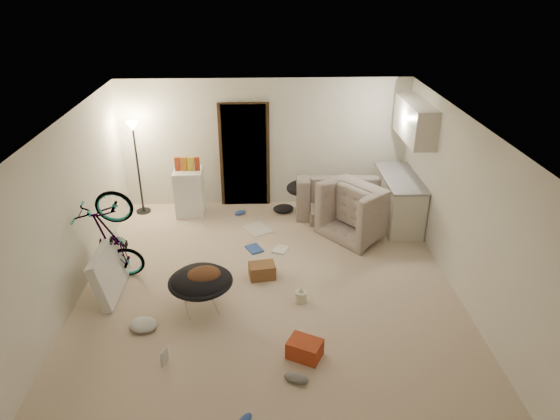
{
  "coord_description": "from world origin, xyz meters",
  "views": [
    {
      "loc": [
        -0.08,
        -6.22,
        4.3
      ],
      "look_at": [
        0.19,
        0.6,
        0.98
      ],
      "focal_mm": 32.0,
      "sensor_mm": 36.0,
      "label": 1
    }
  ],
  "objects_px": {
    "floor_lamp": "(135,148)",
    "drink_case_a": "(262,271)",
    "sofa": "(350,198)",
    "bicycle": "(115,256)",
    "drink_case_b": "(305,349)",
    "kitchen_counter": "(398,201)",
    "tv_box": "(110,270)",
    "armchair": "(365,213)",
    "juicer": "(301,296)",
    "mini_fridge": "(189,192)",
    "saucer_chair": "(201,286)"
  },
  "relations": [
    {
      "from": "floor_lamp",
      "to": "saucer_chair",
      "type": "xyz_separation_m",
      "value": [
        1.47,
        -3.15,
        -0.93
      ]
    },
    {
      "from": "mini_fridge",
      "to": "juicer",
      "type": "relative_size",
      "value": 3.74
    },
    {
      "from": "bicycle",
      "to": "tv_box",
      "type": "relative_size",
      "value": 1.42
    },
    {
      "from": "floor_lamp",
      "to": "tv_box",
      "type": "bearing_deg",
      "value": -87.85
    },
    {
      "from": "bicycle",
      "to": "drink_case_b",
      "type": "relative_size",
      "value": 3.93
    },
    {
      "from": "kitchen_counter",
      "to": "drink_case_b",
      "type": "xyz_separation_m",
      "value": [
        -2.02,
        -3.51,
        -0.32
      ]
    },
    {
      "from": "drink_case_a",
      "to": "drink_case_b",
      "type": "height_order",
      "value": "drink_case_b"
    },
    {
      "from": "armchair",
      "to": "juicer",
      "type": "bearing_deg",
      "value": 110.08
    },
    {
      "from": "floor_lamp",
      "to": "bicycle",
      "type": "height_order",
      "value": "floor_lamp"
    },
    {
      "from": "bicycle",
      "to": "mini_fridge",
      "type": "xyz_separation_m",
      "value": [
        0.83,
        2.27,
        0.04
      ]
    },
    {
      "from": "bicycle",
      "to": "mini_fridge",
      "type": "relative_size",
      "value": 1.75
    },
    {
      "from": "drink_case_b",
      "to": "juicer",
      "type": "xyz_separation_m",
      "value": [
        0.04,
        1.12,
        -0.02
      ]
    },
    {
      "from": "tv_box",
      "to": "juicer",
      "type": "bearing_deg",
      "value": -6.96
    },
    {
      "from": "drink_case_a",
      "to": "drink_case_b",
      "type": "xyz_separation_m",
      "value": [
        0.51,
        -1.77,
        0.0
      ]
    },
    {
      "from": "kitchen_counter",
      "to": "saucer_chair",
      "type": "distance_m",
      "value": 4.19
    },
    {
      "from": "armchair",
      "to": "tv_box",
      "type": "bearing_deg",
      "value": 75.13
    },
    {
      "from": "drink_case_a",
      "to": "juicer",
      "type": "xyz_separation_m",
      "value": [
        0.55,
        -0.65,
        -0.01
      ]
    },
    {
      "from": "kitchen_counter",
      "to": "mini_fridge",
      "type": "xyz_separation_m",
      "value": [
        -3.9,
        0.55,
        0.01
      ]
    },
    {
      "from": "tv_box",
      "to": "bicycle",
      "type": "bearing_deg",
      "value": 90.69
    },
    {
      "from": "juicer",
      "to": "mini_fridge",
      "type": "bearing_deg",
      "value": 123.11
    },
    {
      "from": "saucer_chair",
      "to": "sofa",
      "type": "bearing_deg",
      "value": 49.15
    },
    {
      "from": "kitchen_counter",
      "to": "bicycle",
      "type": "bearing_deg",
      "value": -160.05
    },
    {
      "from": "mini_fridge",
      "to": "tv_box",
      "type": "xyz_separation_m",
      "value": [
        -0.83,
        -2.57,
        -0.08
      ]
    },
    {
      "from": "bicycle",
      "to": "tv_box",
      "type": "distance_m",
      "value": 0.31
    },
    {
      "from": "drink_case_b",
      "to": "sofa",
      "type": "bearing_deg",
      "value": 100.55
    },
    {
      "from": "drink_case_b",
      "to": "saucer_chair",
      "type": "bearing_deg",
      "value": 170.77
    },
    {
      "from": "mini_fridge",
      "to": "tv_box",
      "type": "distance_m",
      "value": 2.7
    },
    {
      "from": "floor_lamp",
      "to": "kitchen_counter",
      "type": "xyz_separation_m",
      "value": [
        4.83,
        -0.65,
        -0.87
      ]
    },
    {
      "from": "mini_fridge",
      "to": "tv_box",
      "type": "height_order",
      "value": "mini_fridge"
    },
    {
      "from": "tv_box",
      "to": "floor_lamp",
      "type": "bearing_deg",
      "value": 92.84
    },
    {
      "from": "mini_fridge",
      "to": "bicycle",
      "type": "bearing_deg",
      "value": -111.89
    },
    {
      "from": "armchair",
      "to": "juicer",
      "type": "height_order",
      "value": "armchair"
    },
    {
      "from": "sofa",
      "to": "saucer_chair",
      "type": "distance_m",
      "value": 3.9
    },
    {
      "from": "bicycle",
      "to": "mini_fridge",
      "type": "bearing_deg",
      "value": -19.5
    },
    {
      "from": "floor_lamp",
      "to": "sofa",
      "type": "xyz_separation_m",
      "value": [
        4.02,
        -0.2,
        -1.0
      ]
    },
    {
      "from": "floor_lamp",
      "to": "drink_case_a",
      "type": "bearing_deg",
      "value": -46.01
    },
    {
      "from": "floor_lamp",
      "to": "kitchen_counter",
      "type": "distance_m",
      "value": 4.95
    },
    {
      "from": "floor_lamp",
      "to": "saucer_chair",
      "type": "bearing_deg",
      "value": -65.07
    },
    {
      "from": "drink_case_b",
      "to": "bicycle",
      "type": "bearing_deg",
      "value": 174.06
    },
    {
      "from": "floor_lamp",
      "to": "drink_case_a",
      "type": "height_order",
      "value": "floor_lamp"
    },
    {
      "from": "drink_case_a",
      "to": "armchair",
      "type": "bearing_deg",
      "value": 28.04
    },
    {
      "from": "saucer_chair",
      "to": "drink_case_b",
      "type": "relative_size",
      "value": 2.22
    },
    {
      "from": "floor_lamp",
      "to": "drink_case_b",
      "type": "xyz_separation_m",
      "value": [
        2.81,
        -4.16,
        -1.19
      ]
    },
    {
      "from": "sofa",
      "to": "bicycle",
      "type": "xyz_separation_m",
      "value": [
        -3.92,
        -2.17,
        0.11
      ]
    },
    {
      "from": "mini_fridge",
      "to": "drink_case_a",
      "type": "height_order",
      "value": "mini_fridge"
    },
    {
      "from": "sofa",
      "to": "bicycle",
      "type": "distance_m",
      "value": 4.48
    },
    {
      "from": "mini_fridge",
      "to": "drink_case_b",
      "type": "relative_size",
      "value": 2.25
    },
    {
      "from": "mini_fridge",
      "to": "armchair",
      "type": "bearing_deg",
      "value": -16.76
    },
    {
      "from": "sofa",
      "to": "floor_lamp",
      "type": "bearing_deg",
      "value": -0.92
    },
    {
      "from": "drink_case_b",
      "to": "kitchen_counter",
      "type": "bearing_deg",
      "value": 87.59
    }
  ]
}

